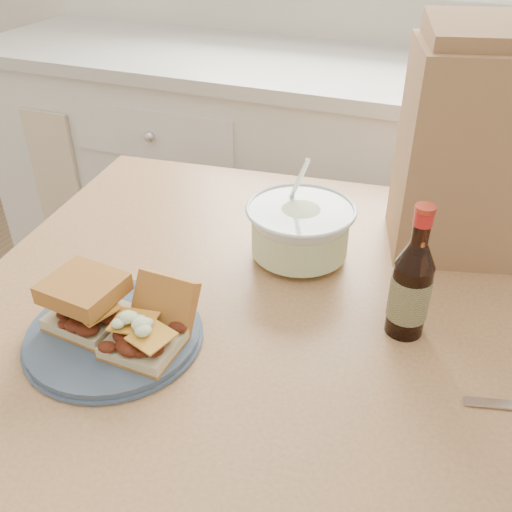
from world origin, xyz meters
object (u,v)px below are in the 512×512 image
at_px(dining_table, 250,346).
at_px(beer_bottle, 411,287).
at_px(paper_bag, 485,155).
at_px(plate, 114,335).
at_px(coleslaw_bowl, 300,233).

height_order(dining_table, beer_bottle, beer_bottle).
height_order(beer_bottle, paper_bag, paper_bag).
xyz_separation_m(dining_table, beer_bottle, (0.26, 0.01, 0.20)).
bearing_deg(paper_bag, beer_bottle, -117.91).
relative_size(plate, coleslaw_bowl, 1.32).
distance_m(plate, beer_bottle, 0.46).
relative_size(coleslaw_bowl, beer_bottle, 0.90).
xyz_separation_m(plate, paper_bag, (0.48, 0.49, 0.18)).
relative_size(plate, paper_bag, 0.70).
bearing_deg(dining_table, beer_bottle, -5.11).
xyz_separation_m(dining_table, plate, (-0.15, -0.18, 0.13)).
xyz_separation_m(dining_table, paper_bag, (0.33, 0.30, 0.31)).
bearing_deg(beer_bottle, coleslaw_bowl, 156.97).
relative_size(dining_table, beer_bottle, 4.81).
relative_size(dining_table, paper_bag, 2.83).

